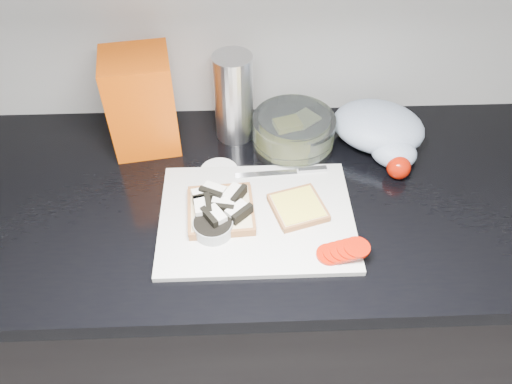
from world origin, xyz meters
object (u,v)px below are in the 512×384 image
glass_bowl (293,132)px  bread_bag (142,102)px  steel_canister (234,98)px  cutting_board (257,217)px

glass_bowl → bread_bag: (-0.35, 0.03, 0.08)m
bread_bag → steel_canister: (0.21, 0.02, -0.01)m
bread_bag → steel_canister: 0.21m
cutting_board → bread_bag: size_ratio=1.72×
cutting_board → bread_bag: (-0.25, 0.26, 0.11)m
cutting_board → glass_bowl: bearing=67.6°
glass_bowl → steel_canister: (-0.14, 0.05, 0.07)m
cutting_board → bread_bag: bearing=134.1°
bread_bag → steel_canister: size_ratio=1.07×
cutting_board → bread_bag: 0.38m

